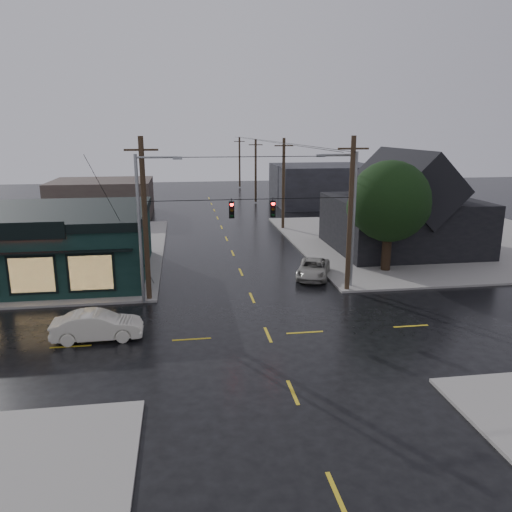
{
  "coord_description": "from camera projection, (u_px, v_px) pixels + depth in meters",
  "views": [
    {
      "loc": [
        -4.25,
        -24.11,
        10.54
      ],
      "look_at": [
        0.1,
        4.89,
        3.06
      ],
      "focal_mm": 35.0,
      "sensor_mm": 36.0,
      "label": 1
    }
  ],
  "objects": [
    {
      "name": "utility_pole_far_a",
      "position": [
        283.0,
        229.0,
        54.08
      ],
      "size": [
        2.0,
        0.32,
        9.65
      ],
      "primitive_type": null,
      "color": "black",
      "rests_on": "ground"
    },
    {
      "name": "ne_building",
      "position": [
        404.0,
        200.0,
        43.66
      ],
      "size": [
        12.6,
        11.6,
        8.75
      ],
      "color": "black",
      "rests_on": "ground"
    },
    {
      "name": "sidewalk_ne",
      "position": [
        436.0,
        240.0,
        48.34
      ],
      "size": [
        28.0,
        28.0,
        0.15
      ],
      "primitive_type": "cube",
      "color": "gray",
      "rests_on": "ground"
    },
    {
      "name": "suv_silver",
      "position": [
        313.0,
        269.0,
        36.37
      ],
      "size": [
        3.65,
        5.12,
        1.3
      ],
      "primitive_type": "imported",
      "rotation": [
        0.0,
        0.0,
        -0.36
      ],
      "color": "gray",
      "rests_on": "ground"
    },
    {
      "name": "ground_plane",
      "position": [
        268.0,
        335.0,
        26.32
      ],
      "size": [
        160.0,
        160.0,
        0.0
      ],
      "primitive_type": "plane",
      "color": "black"
    },
    {
      "name": "utility_pole_far_b",
      "position": [
        256.0,
        203.0,
        73.25
      ],
      "size": [
        2.0,
        0.32,
        9.15
      ],
      "primitive_type": null,
      "color": "black",
      "rests_on": "ground"
    },
    {
      "name": "utility_pole_far_c",
      "position": [
        240.0,
        188.0,
        92.41
      ],
      "size": [
        2.0,
        0.32,
        9.15
      ],
      "primitive_type": null,
      "color": "black",
      "rests_on": "ground"
    },
    {
      "name": "corner_tree",
      "position": [
        390.0,
        202.0,
        36.7
      ],
      "size": [
        6.01,
        6.01,
        8.24
      ],
      "color": "black",
      "rests_on": "ground"
    },
    {
      "name": "streetlight_ne",
      "position": [
        350.0,
        287.0,
        34.22
      ],
      "size": [
        5.4,
        0.3,
        9.15
      ],
      "primitive_type": null,
      "color": "gray",
      "rests_on": "ground"
    },
    {
      "name": "pizza_shop",
      "position": [
        33.0,
        243.0,
        35.94
      ],
      "size": [
        16.3,
        12.34,
        4.9
      ],
      "color": "black",
      "rests_on": "ground"
    },
    {
      "name": "streetlight_nw",
      "position": [
        144.0,
        304.0,
        30.9
      ],
      "size": [
        5.4,
        0.3,
        9.15
      ],
      "primitive_type": null,
      "color": "gray",
      "rests_on": "ground"
    },
    {
      "name": "bg_building_east",
      "position": [
        325.0,
        185.0,
        71.04
      ],
      "size": [
        14.0,
        12.0,
        5.6
      ],
      "primitive_type": "cube",
      "color": "black",
      "rests_on": "ground"
    },
    {
      "name": "span_signal_assembly",
      "position": [
        252.0,
        209.0,
        31.15
      ],
      "size": [
        13.0,
        0.48,
        1.23
      ],
      "color": "black",
      "rests_on": "ground"
    },
    {
      "name": "utility_pole_ne",
      "position": [
        347.0,
        291.0,
        33.48
      ],
      "size": [
        2.0,
        0.32,
        10.15
      ],
      "primitive_type": null,
      "color": "black",
      "rests_on": "ground"
    },
    {
      "name": "bg_building_west",
      "position": [
        103.0,
        198.0,
        62.1
      ],
      "size": [
        12.0,
        10.0,
        4.4
      ],
      "primitive_type": "cube",
      "color": "#3B2E2B",
      "rests_on": "ground"
    },
    {
      "name": "sedan_cream",
      "position": [
        97.0,
        326.0,
        25.58
      ],
      "size": [
        4.57,
        1.7,
        1.49
      ],
      "primitive_type": "imported",
      "rotation": [
        0.0,
        0.0,
        1.6
      ],
      "color": "beige",
      "rests_on": "ground"
    },
    {
      "name": "utility_pole_nw",
      "position": [
        150.0,
        300.0,
        31.62
      ],
      "size": [
        2.0,
        0.32,
        10.15
      ],
      "primitive_type": null,
      "color": "black",
      "rests_on": "ground"
    }
  ]
}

